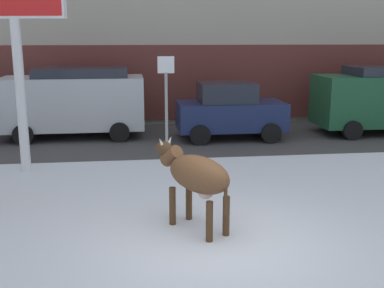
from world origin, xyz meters
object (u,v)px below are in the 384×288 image
object	(u,v)px
car_silver_van	(74,100)
car_darkgreen_van	(384,98)
car_navy_hatchback	(230,111)
street_sign	(166,100)
cow_brown	(196,175)

from	to	relation	value
car_silver_van	car_darkgreen_van	xyz separation A→B (m)	(10.55, -0.63, 0.00)
car_silver_van	car_navy_hatchback	xyz separation A→B (m)	(5.08, -0.86, -0.32)
car_silver_van	street_sign	bearing A→B (deg)	-51.10
car_darkgreen_van	car_silver_van	bearing A→B (deg)	176.56
cow_brown	car_navy_hatchback	distance (m)	7.72
car_silver_van	car_navy_hatchback	world-z (taller)	car_silver_van
cow_brown	street_sign	bearing A→B (deg)	91.87
car_navy_hatchback	street_sign	xyz separation A→B (m)	(-2.27, -2.62, 0.74)
cow_brown	car_darkgreen_van	distance (m)	10.78
cow_brown	car_navy_hatchback	world-z (taller)	car_navy_hatchback
car_silver_van	car_darkgreen_van	world-z (taller)	same
cow_brown	street_sign	world-z (taller)	street_sign
cow_brown	car_silver_van	xyz separation A→B (m)	(-2.96, 8.29, 0.25)
cow_brown	car_navy_hatchback	size ratio (longest dim) A/B	0.52
cow_brown	car_navy_hatchback	xyz separation A→B (m)	(2.11, 7.43, -0.07)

